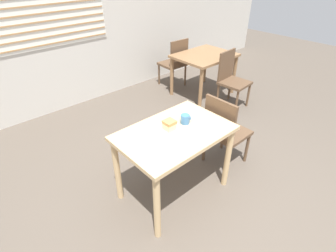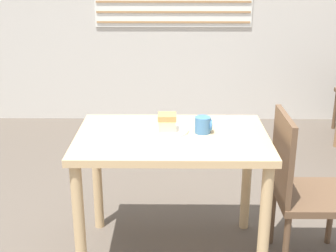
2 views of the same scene
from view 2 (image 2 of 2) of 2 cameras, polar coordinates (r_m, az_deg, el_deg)
The scene contains 5 objects.
dining_table_near at distance 2.61m, azimuth 0.47°, elevation -3.54°, with size 1.06×0.70×0.76m.
chair_near_window at distance 2.73m, azimuth 15.97°, elevation -7.09°, with size 0.42×0.42×0.90m.
plate at distance 2.61m, azimuth -0.40°, elevation -0.54°, with size 0.26×0.26×0.01m.
cake_slice at distance 2.58m, azimuth -0.11°, elevation 0.47°, with size 0.10×0.10×0.09m.
coffee_mug at distance 2.59m, azimuth 4.34°, elevation 0.13°, with size 0.10×0.09×0.09m.
Camera 2 is at (-0.06, -1.93, 1.67)m, focal length 50.00 mm.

